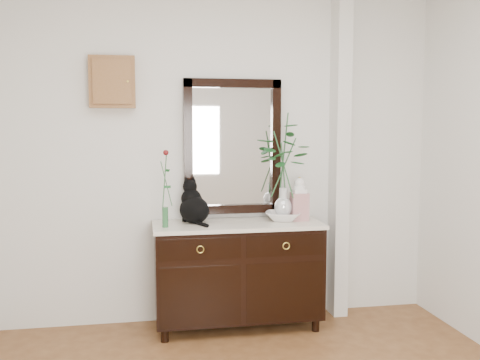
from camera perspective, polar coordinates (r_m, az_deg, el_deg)
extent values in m
cube|color=silver|center=(4.39, -2.11, 2.37)|extent=(3.60, 0.04, 2.70)
cube|color=silver|center=(4.57, 10.56, 2.41)|extent=(0.12, 0.20, 2.70)
cube|color=black|center=(4.31, -0.24, -9.70)|extent=(1.30, 0.50, 0.82)
cube|color=white|center=(4.23, -0.24, -4.80)|extent=(1.33, 0.52, 0.03)
cube|color=black|center=(4.39, -0.79, 3.55)|extent=(0.80, 0.06, 1.10)
cube|color=white|center=(4.40, -0.82, 3.56)|extent=(0.66, 0.01, 0.96)
cube|color=brown|center=(4.32, -13.47, 10.13)|extent=(0.35, 0.10, 0.40)
imported|color=white|center=(4.34, 4.62, -3.87)|extent=(0.35, 0.35, 0.07)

